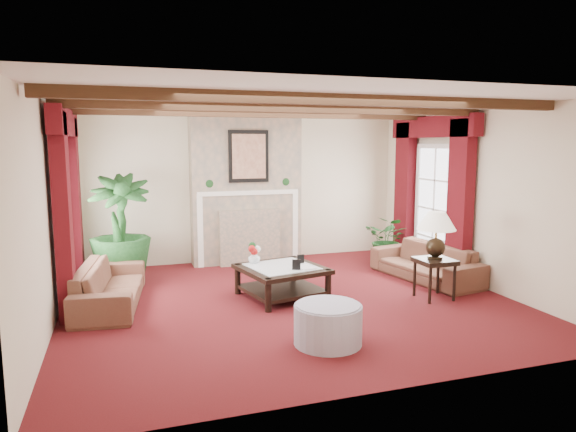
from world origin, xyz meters
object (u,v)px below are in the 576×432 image
object	(u,v)px
potted_palm	(121,251)
ottoman	(328,325)
side_table	(434,279)
sofa_left	(110,278)
coffee_table	(282,282)
sofa_right	(426,256)

from	to	relation	value
potted_palm	ottoman	xyz separation A→B (m)	(2.13, -3.48, -0.26)
side_table	ottoman	xyz separation A→B (m)	(-2.07, -1.08, -0.07)
side_table	sofa_left	bearing A→B (deg)	165.94
coffee_table	side_table	world-z (taller)	side_table
coffee_table	sofa_left	bearing A→B (deg)	158.86
side_table	ottoman	bearing A→B (deg)	-152.50
ottoman	coffee_table	bearing A→B (deg)	88.78
coffee_table	ottoman	bearing A→B (deg)	-103.37
potted_palm	ottoman	world-z (taller)	potted_palm
coffee_table	side_table	distance (m)	2.15
sofa_left	ottoman	xyz separation A→B (m)	(2.28, -2.16, -0.16)
sofa_left	side_table	xyz separation A→B (m)	(4.34, -1.09, -0.09)
coffee_table	ottoman	distance (m)	1.80
coffee_table	side_table	size ratio (longest dim) A/B	1.89
sofa_left	potted_palm	distance (m)	1.33
ottoman	sofa_left	bearing A→B (deg)	136.48
coffee_table	ottoman	size ratio (longest dim) A/B	1.45
sofa_right	coffee_table	bearing A→B (deg)	-95.01
side_table	ottoman	size ratio (longest dim) A/B	0.77
potted_palm	side_table	xyz separation A→B (m)	(4.19, -2.41, -0.19)
sofa_left	potted_palm	size ratio (longest dim) A/B	1.13
sofa_right	ottoman	xyz separation A→B (m)	(-2.54, -2.01, -0.16)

